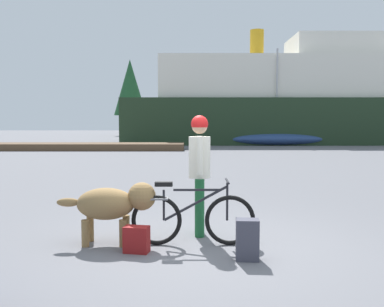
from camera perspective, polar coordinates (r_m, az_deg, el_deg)
The scene contains 12 objects.
ground_plane at distance 5.82m, azimuth 1.97°, elevation -12.59°, with size 160.00×160.00×0.00m, color slate.
bicycle at distance 5.86m, azimuth -0.12°, elevation -8.67°, with size 1.70×0.44×0.90m.
person_cyclist at distance 6.27m, azimuth 0.87°, elevation -1.24°, with size 0.32×0.53×1.79m.
dog at distance 5.98m, azimuth -10.69°, elevation -6.64°, with size 1.37×0.52×0.86m.
backpack at distance 5.33m, azimuth 7.31°, elevation -11.41°, with size 0.28×0.20×0.50m, color #3F3F4C.
handbag_pannier at distance 5.64m, azimuth -7.61°, elevation -11.39°, with size 0.32×0.18×0.34m, color maroon.
dock_pier at distance 26.59m, azimuth -14.78°, elevation 0.91°, with size 12.44×2.47×0.40m, color brown.
ferry_boat at distance 35.61m, azimuth 13.93°, elevation 6.57°, with size 27.40×8.69×9.03m.
sailboat_moored at distance 31.31m, azimuth 11.10°, elevation 1.97°, with size 7.35×2.06×6.93m.
pine_tree_far_left at distance 52.63m, azimuth -8.47°, elevation 8.77°, with size 3.96×3.96×9.25m.
pine_tree_center at distance 52.45m, azimuth 4.74°, elevation 8.02°, with size 2.84×2.84×8.22m.
pine_tree_far_right at distance 55.38m, azimuth 10.36°, elevation 9.12°, with size 4.25×4.25×10.14m.
Camera 1 is at (-0.21, -5.57, 1.69)m, focal length 39.67 mm.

